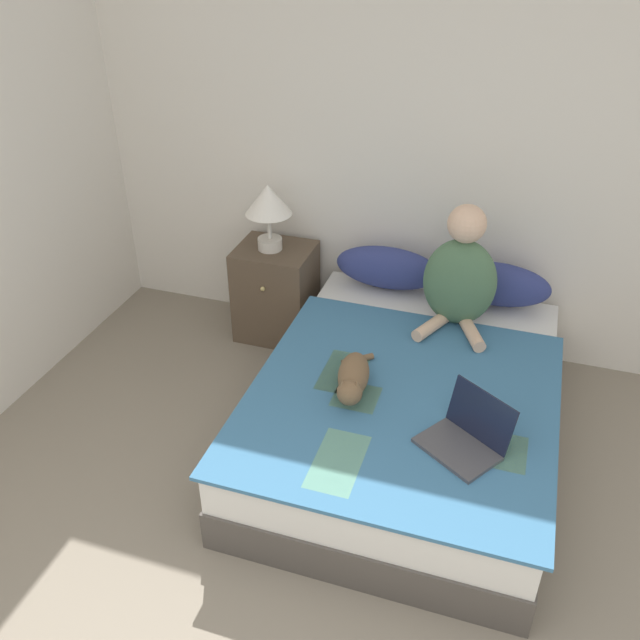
{
  "coord_description": "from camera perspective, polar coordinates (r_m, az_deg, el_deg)",
  "views": [
    {
      "loc": [
        0.52,
        -0.62,
        2.49
      ],
      "look_at": [
        -0.31,
        1.91,
        0.78
      ],
      "focal_mm": 38.0,
      "sensor_mm": 36.0,
      "label": 1
    }
  ],
  "objects": [
    {
      "name": "nightstand",
      "position": [
        4.34,
        -3.73,
        2.39
      ],
      "size": [
        0.47,
        0.42,
        0.62
      ],
      "color": "brown",
      "rests_on": "ground_plane"
    },
    {
      "name": "cat_tabby",
      "position": [
        3.25,
        2.78,
        -4.88
      ],
      "size": [
        0.21,
        0.5,
        0.17
      ],
      "rotation": [
        0.0,
        0.0,
        -1.41
      ],
      "color": "brown",
      "rests_on": "bed"
    },
    {
      "name": "pillow_far",
      "position": [
        4.03,
        14.5,
        2.96
      ],
      "size": [
        0.63,
        0.22,
        0.26
      ],
      "color": "navy",
      "rests_on": "bed"
    },
    {
      "name": "person_sitting",
      "position": [
        3.72,
        11.73,
        3.64
      ],
      "size": [
        0.4,
        0.39,
        0.7
      ],
      "color": "#476B4C",
      "rests_on": "bed"
    },
    {
      "name": "laptop_open",
      "position": [
        3.04,
        12.14,
        -9.61
      ],
      "size": [
        0.43,
        0.41,
        0.24
      ],
      "rotation": [
        0.0,
        0.0,
        -0.58
      ],
      "color": "#424247",
      "rests_on": "bed"
    },
    {
      "name": "table_lamp",
      "position": [
        4.07,
        -4.38,
        9.71
      ],
      "size": [
        0.28,
        0.28,
        0.42
      ],
      "color": "beige",
      "rests_on": "nightstand"
    },
    {
      "name": "bed",
      "position": [
        3.56,
        7.27,
        -7.5
      ],
      "size": [
        1.45,
        1.94,
        0.43
      ],
      "color": "#4C4742",
      "rests_on": "ground_plane"
    },
    {
      "name": "pillow_near",
      "position": [
        4.1,
        5.7,
        4.4
      ],
      "size": [
        0.63,
        0.22,
        0.26
      ],
      "color": "navy",
      "rests_on": "bed"
    },
    {
      "name": "wall_back",
      "position": [
        3.97,
        10.05,
        14.32
      ],
      "size": [
        5.18,
        0.05,
        2.55
      ],
      "color": "silver",
      "rests_on": "ground_plane"
    }
  ]
}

